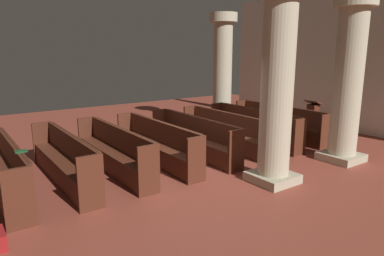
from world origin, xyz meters
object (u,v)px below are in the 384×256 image
pew_row_0 (279,121)px  pew_row_1 (254,125)px  pew_row_6 (64,157)px  pillar_aisle_rear (277,83)px  pew_row_7 (5,167)px  lectern (312,120)px  pew_row_4 (157,142)px  pew_row_5 (114,149)px  pew_row_3 (193,135)px  hymn_book (21,151)px  pillar_far_side (223,68)px  pew_row_2 (226,130)px  pillar_aisle_side (348,78)px

pew_row_0 → pew_row_1: bearing=-90.0°
pew_row_6 → pillar_aisle_rear: 4.42m
pew_row_7 → pillar_aisle_rear: (2.45, 4.44, 1.48)m
pillar_aisle_rear → lectern: (-2.08, 4.13, -1.53)m
pew_row_4 → pew_row_5: (0.00, -1.06, 0.00)m
pew_row_3 → pew_row_4: size_ratio=1.00×
pew_row_7 → hymn_book: size_ratio=17.27×
lectern → pillar_far_side: bearing=-153.8°
pew_row_7 → pew_row_3: bearing=90.0°
pew_row_2 → pew_row_7: same height
pew_row_4 → pillar_far_side: pillar_far_side is taller
pew_row_2 → pew_row_3: bearing=-90.0°
pillar_far_side → pew_row_6: bearing=-68.7°
pew_row_6 → lectern: size_ratio=3.03×
pew_row_5 → pew_row_6: bearing=-90.0°
pew_row_6 → pillar_aisle_rear: size_ratio=0.86×
pew_row_1 → pillar_aisle_side: 2.90m
pew_row_7 → pillar_far_side: 7.73m
pew_row_0 → pew_row_5: 5.30m
pew_row_4 → pew_row_5: bearing=-90.0°
pillar_aisle_side → pew_row_6: bearing=-113.0°
pew_row_5 → pillar_aisle_side: 5.52m
pew_row_2 → pew_row_6: (0.00, -4.24, 0.00)m
pew_row_0 → pillar_aisle_rear: size_ratio=0.86×
pew_row_2 → pew_row_5: size_ratio=1.00×
pillar_far_side → pew_row_2: bearing=-38.4°
pew_row_2 → lectern: bearing=83.6°
pew_row_1 → hymn_book: bearing=-82.9°
pew_row_7 → pillar_aisle_side: (2.45, 6.84, 1.48)m
pillar_aisle_side → pew_row_4: bearing=-123.8°
pillar_aisle_rear → pew_row_5: bearing=-136.6°
pew_row_2 → pew_row_6: bearing=-90.0°
pew_row_6 → hymn_book: (0.77, -0.88, 0.46)m
pillar_aisle_side → lectern: size_ratio=3.52×
pew_row_0 → pillar_aisle_side: (2.45, -0.58, 1.48)m
pew_row_0 → pew_row_6: (0.00, -6.36, 0.00)m
pillar_aisle_side → pillar_far_side: (-4.85, 0.36, 0.00)m
pew_row_4 → pillar_aisle_rear: 3.12m
pew_row_2 → pew_row_3: same height
pew_row_3 → pew_row_5: same height
pew_row_5 → pillar_aisle_rear: pillar_aisle_rear is taller
pew_row_0 → pillar_aisle_side: bearing=-13.4°
pew_row_0 → pew_row_6: size_ratio=1.00×
pew_row_0 → lectern: size_ratio=3.03×
pew_row_1 → pew_row_2: same height
pew_row_5 → hymn_book: (0.77, -1.94, 0.46)m
pew_row_7 → pillar_aisle_side: pillar_aisle_side is taller
pillar_aisle_side → hymn_book: 6.94m
pillar_far_side → pillar_aisle_rear: size_ratio=1.00×
pew_row_2 → pew_row_3: (0.00, -1.06, 0.00)m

